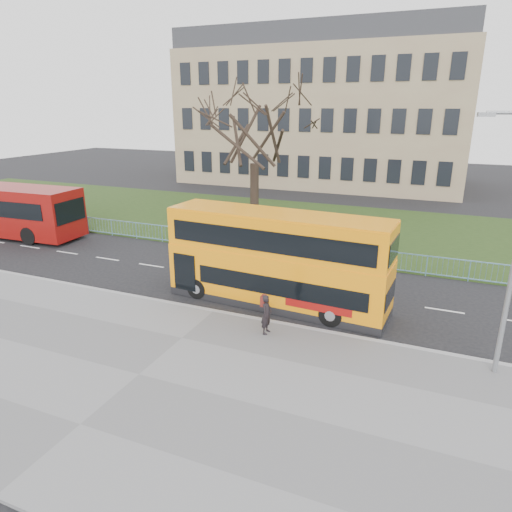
% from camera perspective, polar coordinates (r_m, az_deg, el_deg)
% --- Properties ---
extents(ground, '(120.00, 120.00, 0.00)m').
position_cam_1_polar(ground, '(20.77, -3.27, -5.45)').
color(ground, black).
rests_on(ground, ground).
extents(pavement, '(80.00, 10.50, 0.12)m').
position_cam_1_polar(pavement, '(15.67, -14.40, -14.31)').
color(pavement, slate).
rests_on(pavement, ground).
extents(kerb, '(80.00, 0.20, 0.14)m').
position_cam_1_polar(kerb, '(19.49, -5.27, -6.94)').
color(kerb, gray).
rests_on(kerb, ground).
extents(grass_verge, '(80.00, 15.40, 0.08)m').
position_cam_1_polar(grass_verge, '(33.51, 7.43, 3.78)').
color(grass_verge, '#1E3212').
rests_on(grass_verge, ground).
extents(guard_railing, '(40.00, 0.12, 1.10)m').
position_cam_1_polar(guard_railing, '(26.29, 2.97, 1.01)').
color(guard_railing, '#699FBB').
rests_on(guard_railing, ground).
extents(bare_tree, '(7.95, 7.95, 11.36)m').
position_cam_1_polar(bare_tree, '(29.48, -0.20, 13.25)').
color(bare_tree, black).
rests_on(bare_tree, grass_verge).
extents(civic_building, '(30.00, 15.00, 14.00)m').
position_cam_1_polar(civic_building, '(53.77, 8.56, 16.67)').
color(civic_building, '#8F765B').
rests_on(civic_building, ground).
extents(yellow_bus, '(9.79, 2.89, 4.05)m').
position_cam_1_polar(yellow_bus, '(19.56, 2.60, -0.14)').
color(yellow_bus, orange).
rests_on(yellow_bus, ground).
extents(pedestrian, '(0.37, 0.57, 1.55)m').
position_cam_1_polar(pedestrian, '(17.27, 1.33, -7.30)').
color(pedestrian, black).
rests_on(pedestrian, pavement).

